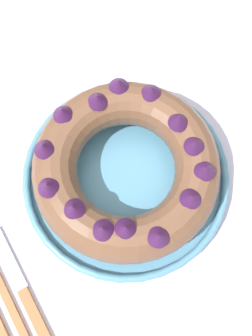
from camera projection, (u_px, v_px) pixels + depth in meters
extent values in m
plane|color=gray|center=(124.00, 242.00, 1.37)|extent=(8.00, 8.00, 0.00)
cube|color=silver|center=(121.00, 192.00, 0.66)|extent=(1.19, 1.07, 0.03)
cylinder|color=brown|center=(194.00, 13.00, 1.22)|extent=(0.06, 0.06, 0.73)
cylinder|color=#518EB2|center=(126.00, 178.00, 0.64)|extent=(0.32, 0.32, 0.01)
torus|color=#518EB2|center=(126.00, 175.00, 0.63)|extent=(0.33, 0.33, 0.01)
torus|color=brown|center=(126.00, 168.00, 0.59)|extent=(0.28, 0.28, 0.07)
cone|color=#3D1947|center=(43.00, 147.00, 0.56)|extent=(0.04, 0.04, 0.02)
cone|color=#3D1947|center=(48.00, 186.00, 0.54)|extent=(0.04, 0.04, 0.02)
cone|color=#3D1947|center=(73.00, 208.00, 0.53)|extent=(0.04, 0.04, 0.02)
cone|color=#3D1947|center=(103.00, 229.00, 0.52)|extent=(0.04, 0.04, 0.02)
cone|color=#3D1947|center=(125.00, 228.00, 0.52)|extent=(0.04, 0.04, 0.02)
cone|color=#3D1947|center=(161.00, 235.00, 0.52)|extent=(0.04, 0.04, 0.02)
cone|color=#3D1947|center=(192.00, 198.00, 0.53)|extent=(0.03, 0.03, 0.02)
cone|color=#3D1947|center=(206.00, 169.00, 0.55)|extent=(0.04, 0.04, 0.02)
cone|color=#3D1947|center=(195.00, 144.00, 0.56)|extent=(0.04, 0.04, 0.02)
cone|color=#3D1947|center=(179.00, 120.00, 0.57)|extent=(0.04, 0.04, 0.02)
cone|color=#3D1947|center=(151.00, 90.00, 0.58)|extent=(0.04, 0.04, 0.02)
cone|color=#3D1947|center=(119.00, 84.00, 0.59)|extent=(0.04, 0.04, 0.02)
cone|color=#3D1947|center=(97.00, 99.00, 0.58)|extent=(0.04, 0.04, 0.02)
cone|color=#3D1947|center=(62.00, 112.00, 0.57)|extent=(0.04, 0.04, 0.02)
cube|color=#936038|center=(8.00, 300.00, 0.59)|extent=(0.01, 0.15, 0.01)
cube|color=#936038|center=(1.00, 332.00, 0.58)|extent=(0.02, 0.10, 0.01)
cube|color=#936038|center=(35.00, 315.00, 0.58)|extent=(0.02, 0.09, 0.01)
cube|color=silver|center=(8.00, 259.00, 0.61)|extent=(0.02, 0.10, 0.00)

